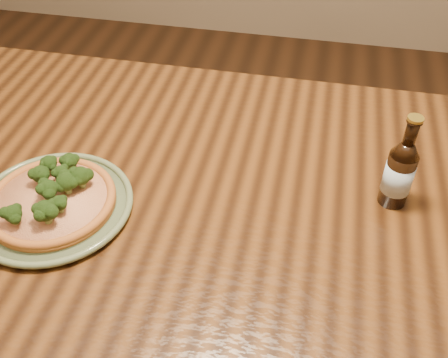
% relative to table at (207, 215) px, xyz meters
% --- Properties ---
extents(table, '(1.60, 0.90, 0.75)m').
position_rel_table_xyz_m(table, '(0.00, 0.00, 0.00)').
color(table, '#4E2B10').
rests_on(table, ground).
extents(plate, '(0.31, 0.31, 0.02)m').
position_rel_table_xyz_m(plate, '(-0.28, -0.13, 0.10)').
color(plate, '#5F6D4B').
rests_on(plate, table).
extents(pizza, '(0.25, 0.25, 0.07)m').
position_rel_table_xyz_m(pizza, '(-0.28, -0.13, 0.12)').
color(pizza, '#B06327').
rests_on(pizza, plate).
extents(beer_bottle, '(0.06, 0.06, 0.20)m').
position_rel_table_xyz_m(beer_bottle, '(0.37, 0.03, 0.17)').
color(beer_bottle, black).
rests_on(beer_bottle, table).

